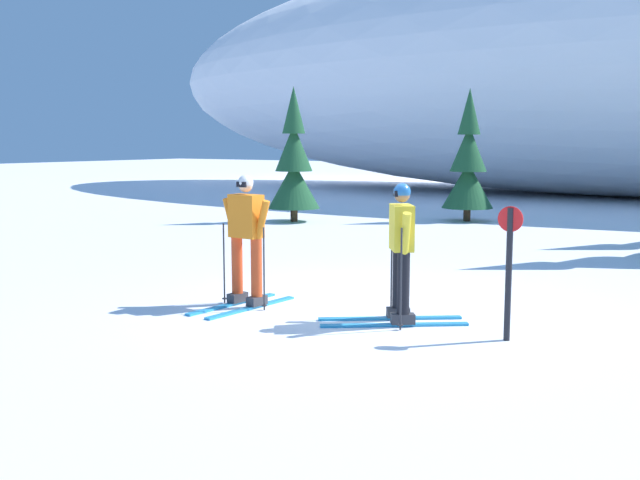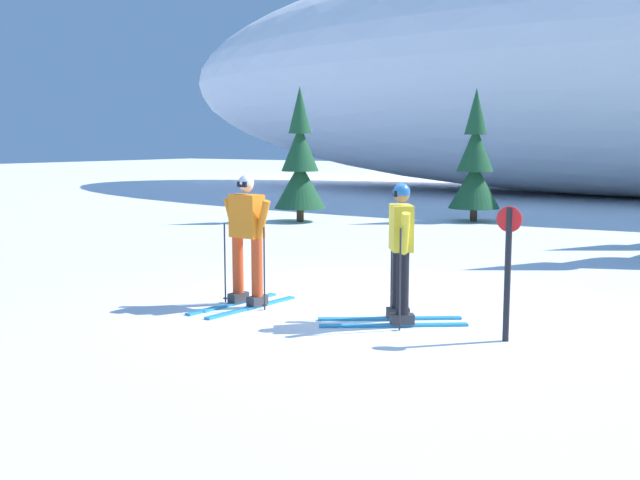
{
  "view_description": "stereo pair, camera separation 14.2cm",
  "coord_description": "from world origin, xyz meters",
  "px_view_note": "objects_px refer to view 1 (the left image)",
  "views": [
    {
      "loc": [
        4.75,
        -8.45,
        2.19
      ],
      "look_at": [
        -0.37,
        -0.54,
        0.95
      ],
      "focal_mm": 42.36,
      "sensor_mm": 36.0,
      "label": 1
    },
    {
      "loc": [
        4.87,
        -8.37,
        2.19
      ],
      "look_at": [
        -0.37,
        -0.54,
        0.95
      ],
      "focal_mm": 42.36,
      "sensor_mm": 36.0,
      "label": 2
    }
  ],
  "objects_px": {
    "pine_tree_far_left": "(294,166)",
    "pine_tree_center_left": "(468,166)",
    "skier_orange_jacket": "(246,237)",
    "skier_yellow_jacket": "(401,251)",
    "trail_marker_post": "(509,265)"
  },
  "relations": [
    {
      "from": "skier_yellow_jacket",
      "to": "trail_marker_post",
      "type": "xyz_separation_m",
      "value": [
        1.36,
        -0.08,
        -0.04
      ]
    },
    {
      "from": "skier_yellow_jacket",
      "to": "pine_tree_center_left",
      "type": "height_order",
      "value": "pine_tree_center_left"
    },
    {
      "from": "pine_tree_center_left",
      "to": "trail_marker_post",
      "type": "bearing_deg",
      "value": -66.05
    },
    {
      "from": "pine_tree_far_left",
      "to": "pine_tree_center_left",
      "type": "relative_size",
      "value": 1.01
    },
    {
      "from": "pine_tree_center_left",
      "to": "trail_marker_post",
      "type": "distance_m",
      "value": 12.63
    },
    {
      "from": "trail_marker_post",
      "to": "skier_orange_jacket",
      "type": "bearing_deg",
      "value": -177.07
    },
    {
      "from": "skier_yellow_jacket",
      "to": "pine_tree_far_left",
      "type": "relative_size",
      "value": 0.47
    },
    {
      "from": "pine_tree_center_left",
      "to": "skier_yellow_jacket",
      "type": "bearing_deg",
      "value": -71.82
    },
    {
      "from": "pine_tree_center_left",
      "to": "skier_orange_jacket",
      "type": "bearing_deg",
      "value": -82.19
    },
    {
      "from": "skier_orange_jacket",
      "to": "pine_tree_far_left",
      "type": "relative_size",
      "value": 0.48
    },
    {
      "from": "trail_marker_post",
      "to": "pine_tree_center_left",
      "type": "bearing_deg",
      "value": 113.95
    },
    {
      "from": "skier_orange_jacket",
      "to": "trail_marker_post",
      "type": "xyz_separation_m",
      "value": [
        3.51,
        0.18,
        -0.08
      ]
    },
    {
      "from": "pine_tree_far_left",
      "to": "pine_tree_center_left",
      "type": "bearing_deg",
      "value": 34.58
    },
    {
      "from": "skier_yellow_jacket",
      "to": "skier_orange_jacket",
      "type": "distance_m",
      "value": 2.17
    },
    {
      "from": "skier_orange_jacket",
      "to": "skier_yellow_jacket",
      "type": "bearing_deg",
      "value": 7.0
    }
  ]
}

